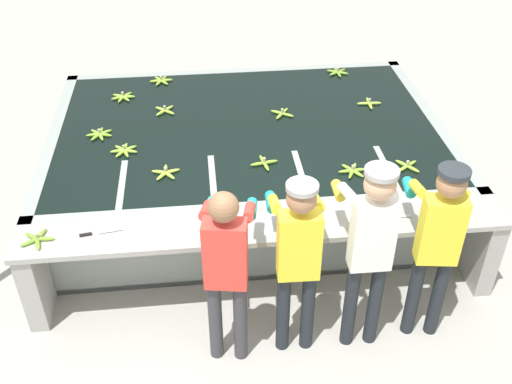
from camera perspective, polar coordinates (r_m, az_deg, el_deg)
The scene contains 22 objects.
ground_plane at distance 5.45m, azimuth 1.21°, elevation -11.64°, with size 80.00×80.00×0.00m, color #A3A099.
wash_tank at distance 6.65m, azimuth -0.79°, elevation 3.04°, with size 4.18×2.96×0.85m.
work_ledge at distance 5.19m, azimuth 0.99°, elevation -5.31°, with size 4.18×0.45×0.85m.
worker_0 at distance 4.48m, azimuth -2.86°, elevation -6.79°, with size 0.48×0.74×1.65m.
worker_1 at distance 4.54m, azimuth 4.01°, elevation -5.78°, with size 0.42×0.72×1.66m.
worker_2 at distance 4.61m, azimuth 10.82°, elevation -4.66°, with size 0.41×0.72×1.74m.
worker_3 at distance 4.86m, azimuth 16.91°, elevation -4.15°, with size 0.47×0.74×1.68m.
banana_bunch_floating_0 at distance 6.12m, azimuth -12.44°, elevation 3.90°, with size 0.28×0.28×0.08m.
banana_bunch_floating_1 at distance 6.97m, azimuth 10.74°, elevation 8.31°, with size 0.28×0.28×0.08m.
banana_bunch_floating_2 at distance 6.65m, azimuth 2.51°, elevation 7.49°, with size 0.25×0.25×0.08m.
banana_bunch_floating_3 at distance 6.78m, azimuth -8.68°, elevation 7.69°, with size 0.23×0.23×0.08m.
banana_bunch_floating_4 at distance 5.70m, azimuth -8.60°, elevation 1.84°, with size 0.28×0.26×0.08m.
banana_bunch_floating_5 at distance 5.78m, azimuth 0.78°, elevation 2.80°, with size 0.28×0.28×0.08m.
banana_bunch_floating_6 at distance 7.68m, azimuth 7.77°, elevation 11.25°, with size 0.27×0.28×0.08m.
banana_bunch_floating_7 at distance 7.48m, azimuth -9.01°, elevation 10.44°, with size 0.28×0.27×0.08m.
banana_bunch_floating_8 at distance 5.74m, azimuth 9.18°, elevation 2.03°, with size 0.28×0.27×0.08m.
banana_bunch_floating_9 at distance 5.91m, azimuth 14.21°, elevation 2.41°, with size 0.25×0.25×0.08m.
banana_bunch_floating_10 at distance 7.17m, azimuth -12.55°, elevation 8.85°, with size 0.28×0.28×0.08m.
banana_bunch_floating_11 at distance 6.46m, azimuth -14.67°, elevation 5.36°, with size 0.28×0.28×0.08m.
banana_bunch_ledge_0 at distance 5.18m, azimuth -20.13°, elevation -4.23°, with size 0.27×0.28×0.08m.
knife_0 at distance 5.11m, azimuth -15.13°, elevation -3.81°, with size 0.35×0.08×0.02m.
knife_1 at distance 5.22m, azimuth 12.19°, elevation -2.37°, with size 0.35×0.04×0.02m.
Camera 1 is at (-0.51, -3.66, 4.01)m, focal length 42.00 mm.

